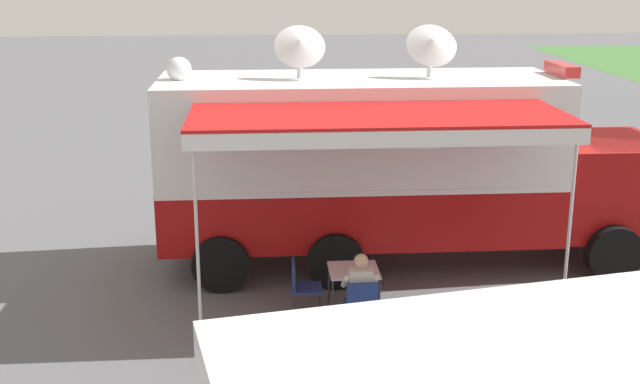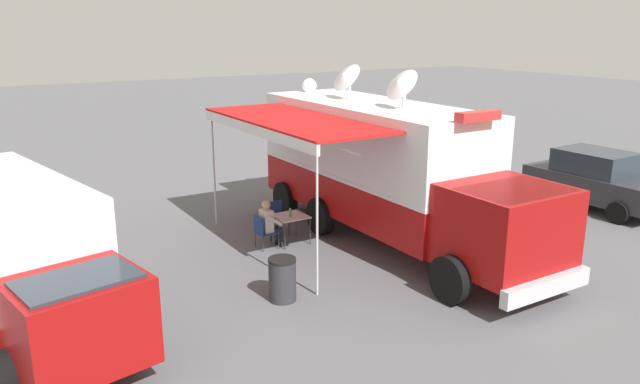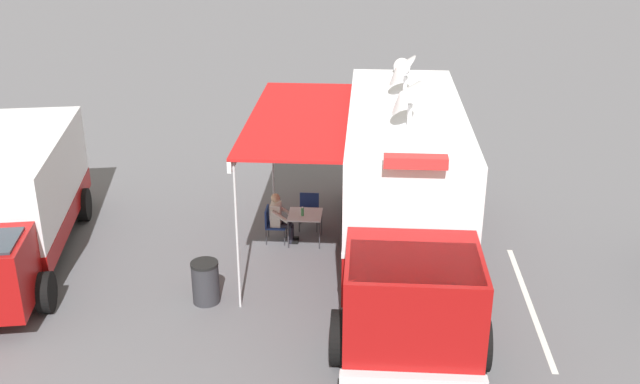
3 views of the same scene
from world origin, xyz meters
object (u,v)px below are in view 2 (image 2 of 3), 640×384
at_px(seated_responder, 270,223).
at_px(car_behind_truck, 596,180).
at_px(folding_table, 290,218).
at_px(support_truck, 16,255).
at_px(folding_chair_beside_table, 276,215).
at_px(trash_bin, 282,279).
at_px(command_truck, 388,167).
at_px(water_bottle, 290,213).
at_px(folding_chair_at_table, 263,229).

distance_m(seated_responder, car_behind_truck, 10.35).
height_order(folding_table, support_truck, support_truck).
distance_m(folding_table, folding_chair_beside_table, 0.86).
relative_size(folding_table, folding_chair_beside_table, 0.93).
bearing_deg(car_behind_truck, folding_table, -11.91).
bearing_deg(trash_bin, car_behind_truck, -175.34).
distance_m(seated_responder, trash_bin, 3.13).
bearing_deg(command_truck, support_truck, 1.77).
xyz_separation_m(command_truck, support_truck, (8.69, 0.27, -0.56)).
distance_m(command_truck, trash_bin, 4.68).
relative_size(folding_table, support_truck, 0.11).
distance_m(folding_table, seated_responder, 0.61).
relative_size(folding_table, trash_bin, 0.89).
xyz_separation_m(water_bottle, trash_bin, (1.71, 2.84, -0.38)).
distance_m(command_truck, folding_table, 2.80).
xyz_separation_m(trash_bin, car_behind_truck, (-11.31, -0.92, 0.42)).
bearing_deg(folding_chair_beside_table, trash_bin, 64.83).
bearing_deg(car_behind_truck, folding_chair_at_table, -10.80).
bearing_deg(support_truck, seated_responder, -167.46).
bearing_deg(folding_table, folding_chair_beside_table, -90.77).
distance_m(folding_chair_beside_table, support_truck, 6.86).
relative_size(folding_chair_beside_table, seated_responder, 0.70).
distance_m(support_truck, car_behind_truck, 16.00).
bearing_deg(trash_bin, water_bottle, -121.08).
relative_size(folding_table, water_bottle, 3.62).
bearing_deg(car_behind_truck, water_bottle, -11.31).
height_order(folding_table, trash_bin, trash_bin).
bearing_deg(water_bottle, command_truck, 157.26).
relative_size(seated_responder, trash_bin, 1.37).
height_order(command_truck, water_bottle, command_truck).
bearing_deg(folding_chair_at_table, trash_bin, 71.53).
xyz_separation_m(water_bottle, seated_responder, (0.56, -0.06, -0.18)).
relative_size(command_truck, folding_chair_at_table, 10.94).
bearing_deg(folding_chair_beside_table, support_truck, 18.70).
bearing_deg(command_truck, folding_chair_at_table, -18.49).
xyz_separation_m(water_bottle, folding_chair_at_table, (0.75, -0.05, -0.32)).
distance_m(water_bottle, seated_responder, 0.59).
relative_size(folding_chair_at_table, folding_chair_beside_table, 1.00).
height_order(folding_table, water_bottle, water_bottle).
height_order(folding_chair_at_table, trash_bin, trash_bin).
xyz_separation_m(water_bottle, support_truck, (6.38, 1.24, 0.55)).
bearing_deg(water_bottle, folding_chair_beside_table, -93.95).
relative_size(folding_chair_at_table, trash_bin, 0.96).
height_order(trash_bin, support_truck, support_truck).
relative_size(folding_chair_at_table, car_behind_truck, 0.20).
bearing_deg(seated_responder, folding_chair_at_table, 0.74).
distance_m(folding_chair_at_table, folding_chair_beside_table, 1.20).
xyz_separation_m(folding_chair_at_table, car_behind_truck, (-10.34, 1.97, 0.37)).
bearing_deg(car_behind_truck, seated_responder, -11.01).
bearing_deg(command_truck, folding_table, -25.17).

